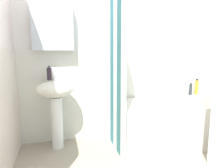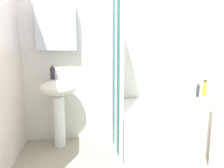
{
  "view_description": "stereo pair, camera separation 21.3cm",
  "coord_description": "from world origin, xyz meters",
  "px_view_note": "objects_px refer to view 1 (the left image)",
  "views": [
    {
      "loc": [
        -1.03,
        -1.38,
        1.17
      ],
      "look_at": [
        -0.46,
        0.77,
        0.81
      ],
      "focal_mm": 32.16,
      "sensor_mm": 36.0,
      "label": 1
    },
    {
      "loc": [
        -0.82,
        -1.43,
        1.17
      ],
      "look_at": [
        -0.46,
        0.77,
        0.81
      ],
      "focal_mm": 32.16,
      "sensor_mm": 36.0,
      "label": 2
    }
  ],
  "objects_px": {
    "towel_folded": "(166,105)",
    "conditioner_bottle": "(197,87)",
    "body_wash_bottle": "(191,89)",
    "bathtub": "(170,122)",
    "sink": "(56,99)",
    "soap_dispenser": "(49,74)"
  },
  "relations": [
    {
      "from": "conditioner_bottle",
      "to": "bathtub",
      "type": "bearing_deg",
      "value": -152.93
    },
    {
      "from": "sink",
      "to": "conditioner_bottle",
      "type": "relative_size",
      "value": 3.48
    },
    {
      "from": "conditioner_bottle",
      "to": "sink",
      "type": "bearing_deg",
      "value": -176.29
    },
    {
      "from": "sink",
      "to": "conditioner_bottle",
      "type": "height_order",
      "value": "sink"
    },
    {
      "from": "sink",
      "to": "bathtub",
      "type": "bearing_deg",
      "value": -7.42
    },
    {
      "from": "soap_dispenser",
      "to": "conditioner_bottle",
      "type": "xyz_separation_m",
      "value": [
        2.1,
        0.06,
        -0.27
      ]
    },
    {
      "from": "towel_folded",
      "to": "body_wash_bottle",
      "type": "bearing_deg",
      "value": 37.31
    },
    {
      "from": "conditioner_bottle",
      "to": "body_wash_bottle",
      "type": "relative_size",
      "value": 1.31
    },
    {
      "from": "conditioner_bottle",
      "to": "body_wash_bottle",
      "type": "bearing_deg",
      "value": -170.62
    },
    {
      "from": "sink",
      "to": "body_wash_bottle",
      "type": "relative_size",
      "value": 4.55
    },
    {
      "from": "bathtub",
      "to": "conditioner_bottle",
      "type": "bearing_deg",
      "value": 27.07
    },
    {
      "from": "bathtub",
      "to": "towel_folded",
      "type": "distance_m",
      "value": 0.45
    },
    {
      "from": "soap_dispenser",
      "to": "bathtub",
      "type": "xyz_separation_m",
      "value": [
        1.48,
        -0.26,
        -0.65
      ]
    },
    {
      "from": "bathtub",
      "to": "conditioner_bottle",
      "type": "distance_m",
      "value": 0.79
    },
    {
      "from": "body_wash_bottle",
      "to": "bathtub",
      "type": "bearing_deg",
      "value": -149.42
    },
    {
      "from": "sink",
      "to": "body_wash_bottle",
      "type": "bearing_deg",
      "value": 3.36
    },
    {
      "from": "sink",
      "to": "body_wash_bottle",
      "type": "distance_m",
      "value": 1.93
    },
    {
      "from": "towel_folded",
      "to": "conditioner_bottle",
      "type": "bearing_deg",
      "value": 34.17
    },
    {
      "from": "soap_dispenser",
      "to": "conditioner_bottle",
      "type": "distance_m",
      "value": 2.12
    },
    {
      "from": "sink",
      "to": "bathtub",
      "type": "relative_size",
      "value": 0.58
    },
    {
      "from": "bathtub",
      "to": "conditioner_bottle",
      "type": "xyz_separation_m",
      "value": [
        0.62,
        0.32,
        0.38
      ]
    },
    {
      "from": "bathtub",
      "to": "conditioner_bottle",
      "type": "relative_size",
      "value": 6.01
    }
  ]
}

